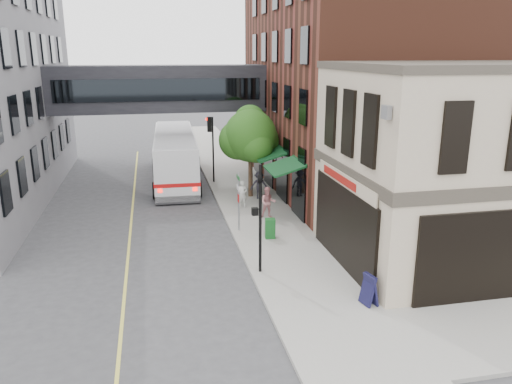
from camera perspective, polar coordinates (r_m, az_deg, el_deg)
name	(u,v)px	position (r m, az deg, el deg)	size (l,w,h in m)	color
ground	(261,298)	(18.99, 0.59, -12.03)	(120.00, 120.00, 0.00)	#38383A
sidewalk_main	(244,193)	(32.15, -1.33, -0.11)	(4.00, 60.00, 0.15)	gray
corner_building	(458,165)	(22.80, 22.08, 2.83)	(10.19, 8.12, 8.45)	#B7A98B
brick_building	(360,81)	(34.29, 11.81, 12.29)	(13.76, 18.00, 14.00)	#4E2618
skyway_bridge	(159,88)	(34.49, -11.03, 11.54)	(14.00, 3.18, 3.00)	black
traffic_signal_near	(260,206)	(19.73, 0.41, -1.56)	(0.44, 0.22, 4.60)	black
traffic_signal_far	(211,136)	(34.08, -5.19, 6.36)	(0.53, 0.28, 4.50)	black
street_sign_pole	(238,196)	(24.74, -2.02, -0.51)	(0.08, 0.75, 3.00)	gray
street_tree	(250,136)	(30.60, -0.74, 6.44)	(3.80, 3.20, 5.60)	#382619
lane_marking	(131,221)	(27.88, -14.07, -3.26)	(0.12, 40.00, 0.01)	#D8CC4C
bus	(175,154)	(35.70, -9.24, 4.26)	(3.36, 12.54, 3.35)	silver
pedestrian_a	(242,194)	(28.81, -1.57, -0.25)	(0.56, 0.37, 1.55)	silver
pedestrian_b	(268,203)	(26.93, 1.39, -1.21)	(0.83, 0.65, 1.71)	tan
pedestrian_c	(259,185)	(30.46, 0.36, 0.79)	(1.10, 0.63, 1.70)	black
newspaper_box	(270,228)	(24.15, 1.62, -4.18)	(0.48, 0.42, 0.96)	#12521C
sandwich_board	(369,290)	(18.47, 12.82, -10.81)	(0.41, 0.64, 1.14)	#121133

